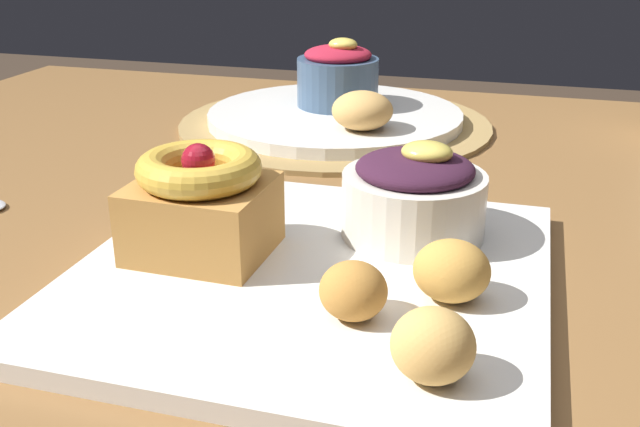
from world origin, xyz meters
name	(u,v)px	position (x,y,z in m)	size (l,w,h in m)	color
dining_table	(378,362)	(0.00, 0.00, 0.63)	(1.23, 1.00, 0.73)	brown
woven_placemat	(335,124)	(-0.11, 0.29, 0.73)	(0.34, 0.34, 0.01)	#997A47
front_plate	(311,275)	(-0.03, -0.07, 0.74)	(0.29, 0.29, 0.01)	white
cake_slice	(201,203)	(-0.10, -0.06, 0.78)	(0.09, 0.08, 0.07)	#B77F3D
berry_ramekin	(415,193)	(0.02, 0.00, 0.77)	(0.10, 0.10, 0.07)	silver
fritter_front	(353,291)	(0.01, -0.12, 0.76)	(0.04, 0.04, 0.03)	#BC7F38
fritter_middle	(433,345)	(0.06, -0.16, 0.76)	(0.04, 0.04, 0.04)	tan
fritter_back	(452,271)	(0.06, -0.08, 0.76)	(0.04, 0.04, 0.04)	gold
back_plate	(335,116)	(-0.11, 0.29, 0.74)	(0.27, 0.27, 0.01)	white
back_ramekin	(338,76)	(-0.12, 0.32, 0.78)	(0.09, 0.09, 0.07)	#3D5675
back_pastry	(362,110)	(-0.07, 0.23, 0.77)	(0.06, 0.06, 0.04)	tan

